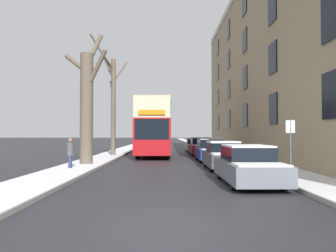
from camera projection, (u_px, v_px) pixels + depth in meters
ground_plane at (182, 225)px, 6.41m from camera, size 320.00×320.00×0.00m
sidewalk_left at (141, 144)px, 59.37m from camera, size 2.18×130.00×0.16m
sidewalk_right at (194, 144)px, 59.43m from camera, size 2.18×130.00×0.16m
terrace_facade_right at (302, 63)px, 25.72m from camera, size 9.10×38.00×14.78m
bare_tree_left_0 at (87, 104)px, 18.18m from camera, size 2.77×1.66×7.58m
bare_tree_left_1 at (113, 102)px, 25.78m from camera, size 2.59×2.83×9.23m
double_decker_bus at (155, 125)px, 26.92m from camera, size 2.58×10.27×4.43m
parked_car_0 at (248, 166)px, 11.80m from camera, size 1.81×4.41×1.39m
parked_car_1 at (224, 156)px, 16.82m from camera, size 1.77×3.92×1.42m
parked_car_2 at (210, 151)px, 21.78m from camera, size 1.77×4.23×1.47m
parked_car_3 at (201, 147)px, 27.78m from camera, size 1.83×4.47×1.51m
parked_car_4 at (195, 145)px, 33.23m from camera, size 1.87×4.47×1.40m
oncoming_van at (150, 139)px, 39.07m from camera, size 1.98×5.72×2.13m
pedestrian_left_sidewalk at (70, 153)px, 15.77m from camera, size 0.35×0.35×1.60m
street_sign_post at (290, 147)px, 11.42m from camera, size 0.32×0.07×2.30m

